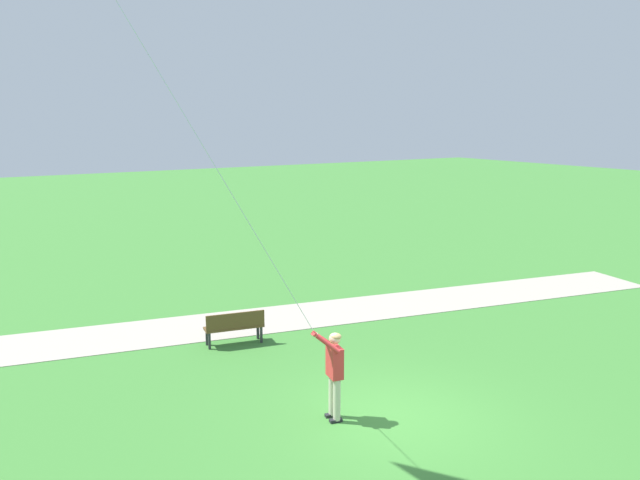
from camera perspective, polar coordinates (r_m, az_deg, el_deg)
ground_plane at (r=13.00m, az=6.48°, el=-15.32°), size 120.00×120.00×0.00m
walkway_path at (r=18.14m, az=-13.43°, el=-7.84°), size 8.48×31.87×0.02m
person_kite_flyer at (r=12.45m, az=1.20°, el=-11.19°), size 0.51×0.63×1.83m
park_bench_near_walkway at (r=16.67m, az=-7.54°, el=-7.47°), size 0.72×1.56×0.88m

